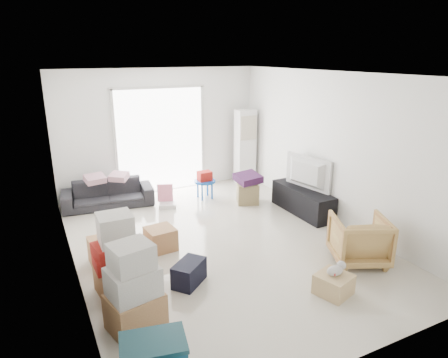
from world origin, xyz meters
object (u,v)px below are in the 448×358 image
ac_tower (245,147)px  wood_crate (334,284)px  television (303,185)px  tv_console (302,201)px  sofa (108,190)px  kids_table (205,179)px  ottoman (248,193)px  armchair (360,237)px

ac_tower → wood_crate: size_ratio=4.33×
television → wood_crate: bearing=140.4°
tv_console → sofa: size_ratio=0.83×
tv_console → kids_table: 2.11m
tv_console → television: 0.32m
ac_tower → sofa: ac_tower is taller
television → wood_crate: size_ratio=2.67×
ottoman → sofa: bearing=157.3°
ac_tower → ottoman: (-0.63, -1.25, -0.66)m
tv_console → wood_crate: 2.78m
television → kids_table: size_ratio=1.81×
television → tv_console: bearing=169.3°
sofa → wood_crate: size_ratio=4.40×
ottoman → kids_table: size_ratio=0.71×
armchair → ottoman: (-0.25, 2.88, -0.18)m
television → wood_crate: (-1.34, -2.43, -0.43)m
television → kids_table: television is taller
ac_tower → wood_crate: bearing=-105.5°
armchair → tv_console: bearing=-77.7°
sofa → ottoman: size_ratio=4.16×
television → wood_crate: 2.81m
armchair → kids_table: (-0.94, 3.53, 0.03)m
ac_tower → ottoman: size_ratio=4.09×
kids_table → wood_crate: bearing=-89.6°
sofa → kids_table: bearing=-6.2°
armchair → wood_crate: (-0.91, -0.50, -0.26)m
sofa → wood_crate: 4.91m
television → ottoman: size_ratio=2.53×
armchair → ottoman: 2.90m
kids_table → wood_crate: 4.04m
tv_console → ottoman: 1.17m
sofa → ottoman: bearing=-15.7°
kids_table → armchair: bearing=-75.2°
ac_tower → wood_crate: 4.87m
ac_tower → sofa: 3.31m
sofa → ottoman: 2.86m
ottoman → wood_crate: bearing=-101.0°
ottoman → wood_crate: ottoman is taller
kids_table → television: bearing=-49.4°
television → armchair: 1.99m
tv_console → television: bearing=90.0°
ac_tower → tv_console: 2.29m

